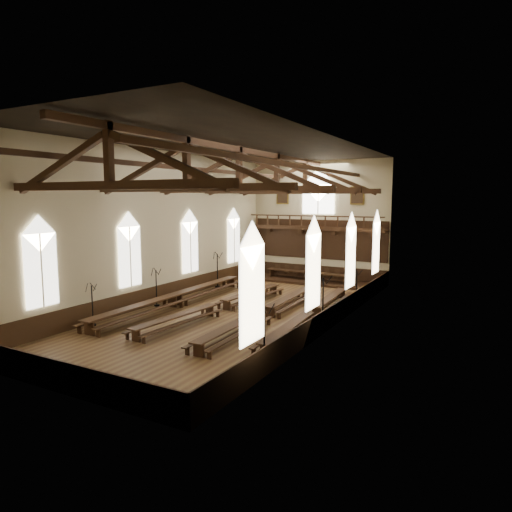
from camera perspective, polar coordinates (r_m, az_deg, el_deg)
The scene contains 21 objects.
ground at distance 27.90m, azimuth -2.05°, elevation -7.07°, with size 26.00×26.00×0.00m, color brown.
room_walls at distance 27.04m, azimuth -2.11°, elevation 6.31°, with size 26.00×26.00×26.00m.
wainscot_band at distance 27.76m, azimuth -2.06°, elevation -5.87°, with size 12.00×26.00×1.20m.
side_windows at distance 27.22m, azimuth -2.09°, elevation 0.58°, with size 11.85×19.80×4.50m.
end_window at distance 38.69m, azimuth 7.80°, elevation 7.66°, with size 2.80×0.12×3.80m.
minstrels_gallery at distance 38.58m, azimuth 7.59°, elevation 2.73°, with size 11.80×1.24×3.70m.
portraits at distance 38.68m, azimuth 7.80°, elevation 7.48°, with size 7.75×0.09×1.45m.
roof_trusses at distance 27.07m, azimuth -2.13°, elevation 10.03°, with size 11.70×25.70×2.80m.
refectory_row_a at distance 29.88m, azimuth -10.09°, elevation -5.06°, with size 1.84×14.98×0.81m.
refectory_row_b at distance 27.75m, azimuth -4.70°, elevation -6.12°, with size 1.80×13.83×0.68m.
refectory_row_c at distance 25.98m, azimuth 1.08°, elevation -6.99°, with size 1.64×13.98×0.70m.
refectory_row_d at distance 26.12m, azimuth 6.99°, elevation -7.02°, with size 1.76×13.72×0.67m.
dais at distance 38.00m, azimuth 6.44°, elevation -3.11°, with size 11.40×2.88×0.19m, color black.
high_table at distance 37.89m, azimuth 6.45°, elevation -2.11°, with size 7.34×1.24×0.68m.
high_chairs at distance 38.55m, azimuth 6.85°, elevation -2.05°, with size 6.73×0.44×0.94m.
candelabrum_left_near at distance 26.48m, azimuth -19.74°, elevation -6.70°, with size 0.64×0.72×2.35m.
candelabrum_left_mid at distance 30.05m, azimuth -12.33°, elevation -4.73°, with size 0.71×0.75×2.48m.
candelabrum_left_far at distance 35.56m, azimuth -4.84°, elevation -2.58°, with size 0.78×0.85×2.78m.
candelabrum_right_near at distance 18.89m, azimuth 1.04°, elevation -11.47°, with size 0.83×0.80×2.76m.
candelabrum_right_mid at distance 24.81m, azimuth 8.34°, elevation -6.89°, with size 0.80×0.88×2.87m.
candelabrum_right_far at distance 30.64m, azimuth 12.43°, elevation -4.58°, with size 0.68×0.71×2.34m.
Camera 1 is at (13.85, -23.22, 6.90)m, focal length 32.00 mm.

